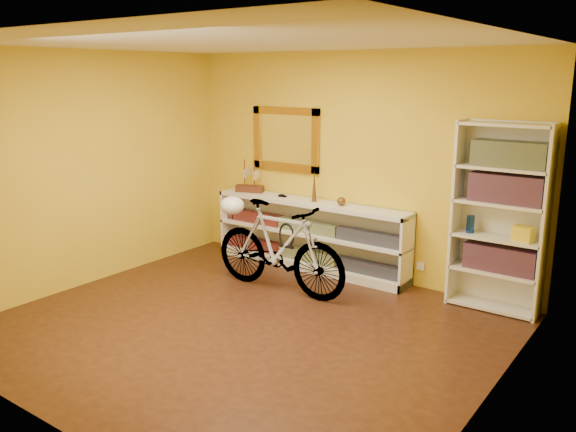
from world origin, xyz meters
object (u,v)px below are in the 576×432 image
Objects in this scene: console_unit at (309,235)px; bookcase at (499,218)px; bicycle at (279,247)px; helmet at (232,205)px.

bookcase is at bearing 0.64° from console_unit.
bookcase reaches higher than console_unit.
bicycle is (-2.06, -0.87, -0.45)m from bookcase.
bookcase reaches higher than helmet.
console_unit is at bearing 60.37° from helmet.
console_unit is at bearing 10.31° from bicycle.
bookcase reaches higher than bicycle.
bicycle reaches higher than helmet.
bookcase is 2.28m from bicycle.
bookcase is 1.11× the size of bicycle.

